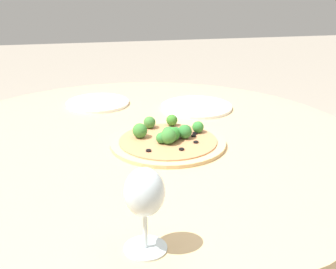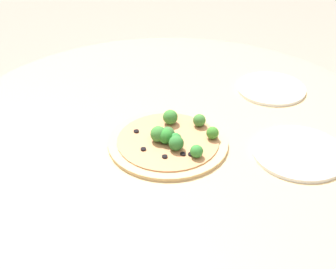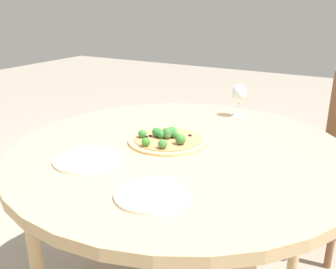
# 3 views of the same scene
# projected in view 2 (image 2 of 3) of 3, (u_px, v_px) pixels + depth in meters

# --- Properties ---
(dining_table) EXTENTS (1.29, 1.29, 0.77)m
(dining_table) POSITION_uv_depth(u_px,v_px,m) (170.00, 145.00, 1.32)
(dining_table) COLOR tan
(dining_table) RESTS_ON ground_plane
(pizza) EXTENTS (0.31, 0.31, 0.06)m
(pizza) POSITION_uv_depth(u_px,v_px,m) (170.00, 139.00, 1.22)
(pizza) COLOR tan
(pizza) RESTS_ON dining_table
(plate_near) EXTENTS (0.24, 0.24, 0.01)m
(plate_near) POSITION_uv_depth(u_px,v_px,m) (299.00, 152.00, 1.18)
(plate_near) COLOR white
(plate_near) RESTS_ON dining_table
(plate_far) EXTENTS (0.21, 0.21, 0.01)m
(plate_far) POSITION_uv_depth(u_px,v_px,m) (271.00, 88.00, 1.47)
(plate_far) COLOR white
(plate_far) RESTS_ON dining_table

